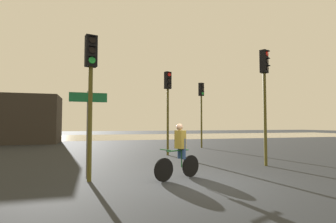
% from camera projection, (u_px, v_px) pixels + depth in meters
% --- Properties ---
extents(ground_plane, '(120.00, 120.00, 0.00)m').
position_uv_depth(ground_plane, '(201.00, 183.00, 7.14)').
color(ground_plane, black).
extents(water_strip, '(80.00, 16.00, 0.01)m').
position_uv_depth(water_strip, '(115.00, 137.00, 34.09)').
color(water_strip, '#9E937F').
rests_on(water_strip, ground).
extents(traffic_light_center, '(0.38, 0.40, 4.37)m').
position_uv_depth(traffic_light_center, '(168.00, 97.00, 13.72)').
color(traffic_light_center, '#4C4719').
rests_on(traffic_light_center, ground).
extents(traffic_light_near_right, '(0.40, 0.42, 4.52)m').
position_uv_depth(traffic_light_near_right, '(265.00, 85.00, 10.26)').
color(traffic_light_near_right, '#4C4719').
rests_on(traffic_light_near_right, ground).
extents(traffic_light_far_right, '(0.39, 0.41, 4.48)m').
position_uv_depth(traffic_light_far_right, '(201.00, 103.00, 18.12)').
color(traffic_light_far_right, '#4C4719').
rests_on(traffic_light_far_right, ground).
extents(traffic_light_near_left, '(0.37, 0.39, 4.14)m').
position_uv_depth(traffic_light_near_left, '(91.00, 79.00, 7.45)').
color(traffic_light_near_left, '#4C4719').
rests_on(traffic_light_near_left, ground).
extents(direction_sign_post, '(1.10, 0.12, 2.60)m').
position_uv_depth(direction_sign_post, '(88.00, 121.00, 7.87)').
color(direction_sign_post, slate).
rests_on(direction_sign_post, ground).
extents(cyclist, '(1.58, 0.77, 1.62)m').
position_uv_depth(cyclist, '(179.00, 151.00, 7.70)').
color(cyclist, black).
rests_on(cyclist, ground).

